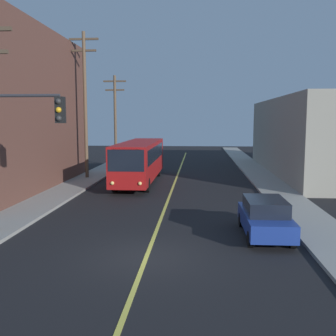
% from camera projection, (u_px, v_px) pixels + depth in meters
% --- Properties ---
extents(ground_plane, '(120.00, 120.00, 0.00)m').
position_uv_depth(ground_plane, '(146.00, 257.00, 14.21)').
color(ground_plane, black).
extents(sidewalk_left, '(2.50, 90.00, 0.15)m').
position_uv_depth(sidewalk_left, '(53.00, 198.00, 24.65)').
color(sidewalk_left, gray).
rests_on(sidewalk_left, ground).
extents(sidewalk_right, '(2.50, 90.00, 0.15)m').
position_uv_depth(sidewalk_right, '(288.00, 201.00, 23.54)').
color(sidewalk_right, gray).
rests_on(sidewalk_right, ground).
extents(lane_stripe_center, '(0.16, 60.00, 0.01)m').
position_uv_depth(lane_stripe_center, '(173.00, 187.00, 29.05)').
color(lane_stripe_center, '#D8CC4C').
rests_on(lane_stripe_center, ground).
extents(city_bus, '(2.58, 12.16, 3.20)m').
position_uv_depth(city_bus, '(140.00, 160.00, 30.88)').
color(city_bus, maroon).
rests_on(city_bus, ground).
extents(parked_car_blue, '(1.86, 4.42, 1.62)m').
position_uv_depth(parked_car_blue, '(265.00, 217.00, 16.63)').
color(parked_car_blue, navy).
rests_on(parked_car_blue, ground).
extents(utility_pole_mid, '(2.40, 0.28, 11.80)m').
position_uv_depth(utility_pole_mid, '(85.00, 99.00, 32.09)').
color(utility_pole_mid, brown).
rests_on(utility_pole_mid, sidewalk_left).
extents(utility_pole_far, '(2.40, 0.28, 9.36)m').
position_uv_depth(utility_pole_far, '(115.00, 116.00, 41.44)').
color(utility_pole_far, brown).
rests_on(utility_pole_far, sidewalk_left).
extents(traffic_signal_left_corner, '(3.75, 0.48, 6.00)m').
position_uv_depth(traffic_signal_left_corner, '(12.00, 136.00, 15.29)').
color(traffic_signal_left_corner, '#2D2D33').
rests_on(traffic_signal_left_corner, sidewalk_left).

